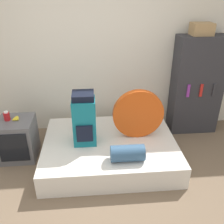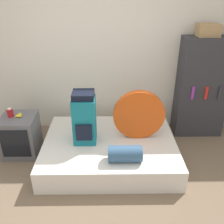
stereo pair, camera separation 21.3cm
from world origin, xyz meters
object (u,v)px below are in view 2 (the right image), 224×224
Objects in this scene: bookshelf at (202,88)px; cardboard_box at (208,30)px; canister at (10,113)px; sleeping_roll at (125,154)px; tent_bag at (139,115)px; backpack at (84,118)px; television at (21,135)px.

cardboard_box is (-0.05, 0.02, 0.89)m from bookshelf.
canister is 0.08× the size of bookshelf.
cardboard_box is (1.24, 1.21, 1.27)m from sleeping_roll.
tent_bag is 1.70× the size of sleeping_roll.
backpack is at bearing -173.54° from tent_bag.
cardboard_box is at bearing 23.12° from backpack.
tent_bag is 0.45× the size of bookshelf.
television is 2.89m from bookshelf.
television is (-1.50, 0.63, -0.12)m from sleeping_roll.
television is (-1.72, 0.09, -0.37)m from tent_bag.
backpack is 1.05m from television.
sleeping_roll is 1.80m from bookshelf.
sleeping_roll is (-0.22, -0.54, -0.25)m from tent_bag.
tent_bag is 5.45× the size of canister.
sleeping_roll is at bearing -22.76° from television.
sleeping_roll is (0.53, -0.46, -0.25)m from backpack.
canister is at bearing 176.35° from tent_bag.
television is at bearing 170.05° from backpack.
tent_bag is 1.26m from bookshelf.
canister is at bearing 163.02° from television.
backpack is 0.46× the size of bookshelf.
backpack is 1.23× the size of television.
sleeping_roll is 2.15m from cardboard_box.
bookshelf reaches higher than television.
canister is at bearing 169.39° from backpack.
sleeping_roll is 1.63m from television.
tent_bag is 0.64m from sleeping_roll.
tent_bag reaches higher than television.
backpack reaches higher than television.
backpack is 2.37× the size of cardboard_box.
bookshelf is at bearing 10.41° from canister.
television is at bearing 157.24° from sleeping_roll.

